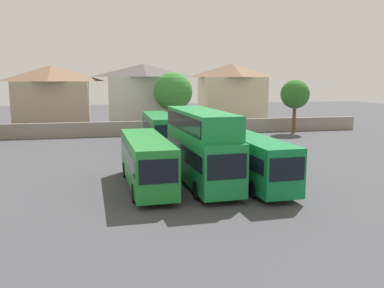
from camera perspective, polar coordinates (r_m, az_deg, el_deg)
ground at (r=45.01m, az=-4.03°, el=0.01°), size 140.00×140.00×0.00m
depot_boundary_wall at (r=52.07m, az=-5.20°, el=2.25°), size 56.00×0.50×1.80m
bus_1 at (r=26.98m, az=-6.39°, el=-2.12°), size 2.79×10.15×3.33m
bus_2 at (r=27.35m, az=1.32°, el=0.06°), size 3.08×10.17×5.03m
bus_3 at (r=28.05m, az=8.03°, el=-1.77°), size 2.91×10.77×3.27m
bus_4 at (r=42.31m, az=-4.56°, el=2.10°), size 2.62×10.50×3.43m
bus_5 at (r=42.03m, az=-1.30°, el=1.97°), size 3.43×11.35×3.28m
house_terrace_left at (r=59.89m, az=-18.83°, el=6.19°), size 10.14×7.51×8.89m
house_terrace_centre at (r=59.75m, az=-6.76°, el=6.73°), size 10.34×7.16×9.16m
house_terrace_right at (r=63.64m, az=5.57°, el=6.99°), size 9.72×7.05×9.36m
tree_left_of_lot at (r=54.60m, az=-2.65°, el=7.32°), size 5.12×5.12×7.96m
tree_behind_wall at (r=55.03m, az=14.15°, el=6.71°), size 3.74×3.74×6.95m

